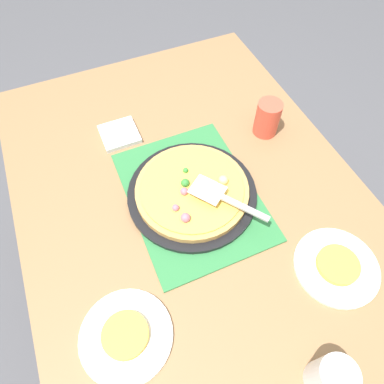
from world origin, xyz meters
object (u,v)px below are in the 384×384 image
at_px(pizza, 192,190).
at_px(plate_far_right, 336,267).
at_px(served_slice_left, 125,335).
at_px(plate_near_left, 126,336).
at_px(cup_far, 267,118).
at_px(pizza_pan, 192,193).
at_px(pizza_server, 223,197).
at_px(served_slice_right, 338,265).
at_px(napkin_stack, 120,134).
at_px(cup_near, 330,378).

height_order(pizza, plate_far_right, pizza).
xyz_separation_m(pizza, served_slice_left, (0.30, -0.30, -0.02)).
bearing_deg(plate_near_left, cup_far, 125.31).
height_order(pizza_pan, pizza_server, pizza_server).
bearing_deg(pizza, served_slice_left, -44.76).
height_order(pizza, plate_near_left, pizza).
height_order(pizza_pan, served_slice_right, served_slice_right).
xyz_separation_m(served_slice_left, served_slice_right, (0.05, 0.55, 0.00)).
relative_size(served_slice_right, pizza_server, 0.52).
height_order(pizza_server, napkin_stack, pizza_server).
relative_size(plate_near_left, napkin_stack, 1.83).
xyz_separation_m(pizza_pan, served_slice_left, (0.30, -0.30, 0.01)).
bearing_deg(pizza_pan, plate_far_right, 36.09).
bearing_deg(served_slice_right, napkin_stack, -150.06).
bearing_deg(napkin_stack, pizza_pan, 22.04).
height_order(pizza, pizza_server, pizza_server).
bearing_deg(plate_near_left, served_slice_right, 84.46).
bearing_deg(pizza_server, napkin_stack, -154.86).
xyz_separation_m(plate_far_right, served_slice_right, (0.00, 0.00, 0.01)).
relative_size(pizza_pan, cup_near, 3.17).
distance_m(plate_near_left, cup_far, 0.77).
bearing_deg(pizza_server, plate_near_left, -58.04).
bearing_deg(served_slice_left, cup_far, 125.31).
height_order(plate_near_left, served_slice_left, served_slice_left).
relative_size(pizza, cup_far, 2.75).
bearing_deg(pizza, cup_far, 113.62).
relative_size(plate_near_left, plate_far_right, 1.00).
bearing_deg(served_slice_left, pizza, 135.24).
distance_m(pizza_server, napkin_stack, 0.44).
height_order(plate_far_right, pizza_server, pizza_server).
height_order(served_slice_right, pizza_server, pizza_server).
xyz_separation_m(served_slice_right, cup_near, (0.20, -0.19, 0.04)).
bearing_deg(pizza, served_slice_right, 36.15).
height_order(served_slice_right, cup_near, cup_near).
bearing_deg(plate_far_right, plate_near_left, -95.54).
bearing_deg(cup_near, pizza_pan, -172.77).
bearing_deg(served_slice_left, pizza_pan, 135.32).
distance_m(pizza, napkin_stack, 0.34).
bearing_deg(served_slice_left, pizza_server, 121.96).
distance_m(served_slice_right, pizza_server, 0.34).
bearing_deg(napkin_stack, pizza, 21.98).
distance_m(plate_far_right, pizza_server, 0.35).
bearing_deg(cup_near, pizza, -172.76).
xyz_separation_m(served_slice_left, napkin_stack, (-0.62, 0.17, -0.01)).
bearing_deg(pizza_server, served_slice_right, 36.10).
xyz_separation_m(plate_near_left, cup_near, (0.26, 0.37, 0.06)).
bearing_deg(served_slice_right, pizza_server, -143.90).
bearing_deg(pizza_pan, served_slice_right, 36.09).
height_order(served_slice_left, served_slice_right, same).
bearing_deg(served_slice_left, napkin_stack, 164.68).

